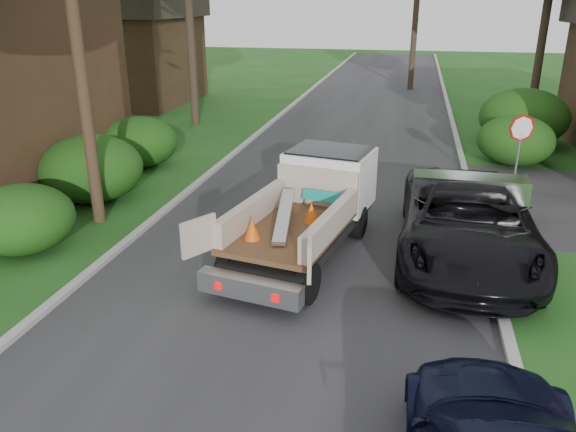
# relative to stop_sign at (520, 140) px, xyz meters

# --- Properties ---
(ground) EXTENTS (120.00, 120.00, 0.00)m
(ground) POSITION_rel_stop_sign_xyz_m (-5.20, -9.00, -1.78)
(ground) COLOR #184C15
(ground) RESTS_ON ground
(road) EXTENTS (8.00, 90.00, 0.02)m
(road) POSITION_rel_stop_sign_xyz_m (-5.20, 1.00, -1.77)
(road) COLOR #28282B
(road) RESTS_ON ground
(curb_left) EXTENTS (0.20, 90.00, 0.12)m
(curb_left) POSITION_rel_stop_sign_xyz_m (-9.30, 1.00, -1.72)
(curb_left) COLOR #9E9E99
(curb_left) RESTS_ON ground
(curb_right) EXTENTS (0.20, 90.00, 0.12)m
(curb_right) POSITION_rel_stop_sign_xyz_m (-1.10, 1.00, -1.72)
(curb_right) COLOR #9E9E99
(curb_right) RESTS_ON ground
(stop_sign) EXTENTS (0.71, 0.32, 2.48)m
(stop_sign) POSITION_rel_stop_sign_xyz_m (0.00, 0.00, 0.00)
(stop_sign) COLOR slate
(stop_sign) RESTS_ON ground
(utility_pole) EXTENTS (2.42, 1.25, 10.00)m
(utility_pole) POSITION_rel_stop_sign_xyz_m (-10.68, -4.02, 3.40)
(utility_pole) COLOR #382619
(utility_pole) RESTS_ON ground
(house_left_far) EXTENTS (7.56, 7.56, 6.00)m
(house_left_far) POSITION_rel_stop_sign_xyz_m (-18.70, 13.00, 1.27)
(house_left_far) COLOR #3D2919
(house_left_far) RESTS_ON ground
(hedge_left_a) EXTENTS (2.34, 2.34, 1.53)m
(hedge_left_a) POSITION_rel_stop_sign_xyz_m (-11.40, -6.00, -1.01)
(hedge_left_a) COLOR #123E0E
(hedge_left_a) RESTS_ON ground
(hedge_left_b) EXTENTS (2.86, 2.86, 1.87)m
(hedge_left_b) POSITION_rel_stop_sign_xyz_m (-11.70, -2.50, -0.84)
(hedge_left_b) COLOR #123E0E
(hedge_left_b) RESTS_ON ground
(hedge_left_c) EXTENTS (2.60, 2.60, 1.70)m
(hedge_left_c) POSITION_rel_stop_sign_xyz_m (-12.00, 1.00, -0.93)
(hedge_left_c) COLOR #123E0E
(hedge_left_c) RESTS_ON ground
(hedge_right_a) EXTENTS (2.60, 2.60, 1.70)m
(hedge_right_a) POSITION_rel_stop_sign_xyz_m (0.60, 4.00, -0.93)
(hedge_right_a) COLOR #123E0E
(hedge_right_a) RESTS_ON ground
(hedge_right_b) EXTENTS (3.38, 3.38, 2.21)m
(hedge_right_b) POSITION_rel_stop_sign_xyz_m (1.30, 7.00, -0.67)
(hedge_right_b) COLOR #123E0E
(hedge_right_b) RESTS_ON ground
(flatbed_truck) EXTENTS (3.20, 5.72, 2.05)m
(flatbed_truck) POSITION_rel_stop_sign_xyz_m (-5.00, -4.22, -0.66)
(flatbed_truck) COLOR black
(flatbed_truck) RESTS_ON ground
(black_pickup) EXTENTS (2.95, 6.25, 1.73)m
(black_pickup) POSITION_rel_stop_sign_xyz_m (-1.60, -4.22, -0.91)
(black_pickup) COLOR black
(black_pickup) RESTS_ON ground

